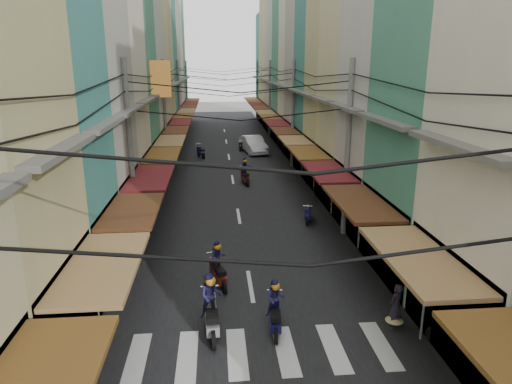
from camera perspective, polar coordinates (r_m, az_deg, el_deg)
ground at (r=19.01m, az=-1.18°, el=-8.92°), size 160.00×160.00×0.00m
road at (r=38.08m, az=-3.32°, el=3.80°), size 10.00×80.00×0.02m
sidewalk_left at (r=38.42m, az=-13.07°, el=3.55°), size 3.00×80.00×0.06m
sidewalk_right at (r=38.82m, az=6.34°, el=3.99°), size 3.00×80.00×0.06m
crosswalk at (r=13.80m, az=0.69°, el=-19.31°), size 7.55×2.40×0.01m
building_row_left at (r=34.49m, az=-17.36°, el=18.22°), size 7.80×67.67×23.70m
building_row_right at (r=34.89m, az=10.43°, el=18.01°), size 7.80×68.98×22.59m
utility_poles at (r=32.28m, az=-3.19°, el=13.42°), size 10.20×66.13×8.20m
white_car at (r=41.89m, az=-0.32°, el=4.93°), size 5.67×3.05×1.90m
bicycle at (r=18.17m, az=22.12°, el=-11.42°), size 1.80×0.89×1.19m
moving_scooters at (r=22.44m, az=-2.38°, el=-3.47°), size 6.25×31.90×2.00m
parked_scooters at (r=16.50m, az=15.30°, el=-11.73°), size 13.35×12.65×1.00m
pedestrians at (r=18.99m, az=-13.39°, el=-6.12°), size 12.36×17.76×2.11m
market_umbrella at (r=16.10m, az=21.49°, el=-7.19°), size 2.12×2.12×2.24m
traffic_sign at (r=14.25m, az=20.47°, el=-10.56°), size 0.10×0.57×2.61m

